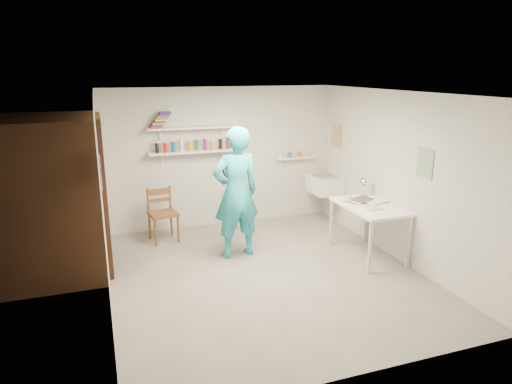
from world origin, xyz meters
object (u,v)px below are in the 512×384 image
object	(u,v)px
wall_clock	(233,168)
wooden_chair	(163,214)
desk_lamp	(365,182)
belfast_sink	(325,184)
work_table	(368,231)
man	(236,193)

from	to	relation	value
wall_clock	wooden_chair	size ratio (longest dim) A/B	0.38
desk_lamp	belfast_sink	bearing A→B (deg)	94.23
wall_clock	work_table	xyz separation A→B (m)	(1.79, -0.87, -0.89)
belfast_sink	man	distance (m)	2.16
work_table	desk_lamp	bearing A→B (deg)	67.58
wooden_chair	work_table	distance (m)	3.19
wooden_chair	desk_lamp	bearing A→B (deg)	-29.99
wall_clock	belfast_sink	bearing A→B (deg)	13.75
work_table	desk_lamp	distance (m)	0.79
desk_lamp	wall_clock	bearing A→B (deg)	168.63
belfast_sink	work_table	xyz separation A→B (m)	(-0.11, -1.59, -0.31)
man	wall_clock	bearing A→B (deg)	-104.05
belfast_sink	man	world-z (taller)	man
man	wall_clock	xyz separation A→B (m)	(0.03, 0.22, 0.32)
belfast_sink	man	bearing A→B (deg)	-154.02
work_table	wall_clock	bearing A→B (deg)	154.19
work_table	desk_lamp	size ratio (longest dim) A/B	8.00
man	wooden_chair	distance (m)	1.43
desk_lamp	wooden_chair	bearing A→B (deg)	158.98
man	wooden_chair	world-z (taller)	man
belfast_sink	work_table	world-z (taller)	belfast_sink
belfast_sink	wall_clock	distance (m)	2.12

